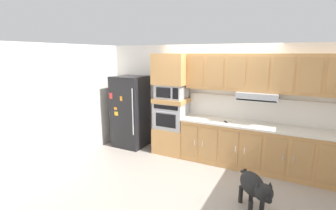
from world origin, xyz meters
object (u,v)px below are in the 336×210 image
at_px(microwave, 172,91).
at_px(dog, 254,187).
at_px(built_in_oven, 171,115).
at_px(refrigerator, 131,112).
at_px(screwdriver, 226,122).

bearing_deg(microwave, dog, -36.11).
bearing_deg(microwave, built_in_oven, 179.23).
bearing_deg(dog, microwave, -157.18).
bearing_deg(refrigerator, screwdriver, -0.85).
relative_size(built_in_oven, microwave, 1.09).
distance_m(screwdriver, dog, 1.71).
xyz_separation_m(built_in_oven, microwave, (0.00, -0.00, 0.56)).
relative_size(refrigerator, built_in_oven, 2.51).
xyz_separation_m(built_in_oven, dog, (2.10, -1.53, -0.48)).
xyz_separation_m(built_in_oven, screwdriver, (1.30, -0.10, 0.03)).
bearing_deg(microwave, screwdriver, -4.54).
xyz_separation_m(screwdriver, dog, (0.80, -1.43, -0.51)).
height_order(screwdriver, dog, screwdriver).
bearing_deg(screwdriver, built_in_oven, 175.46).
height_order(built_in_oven, dog, built_in_oven).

